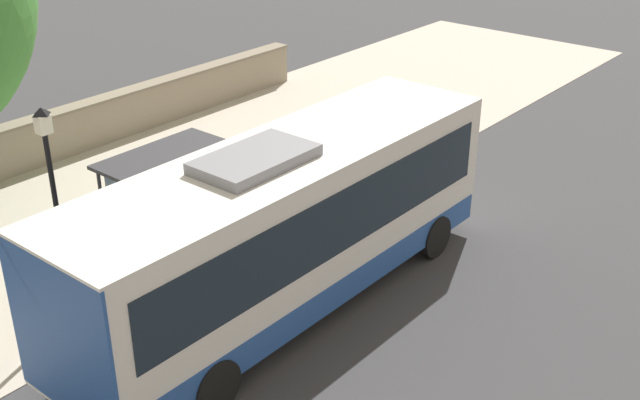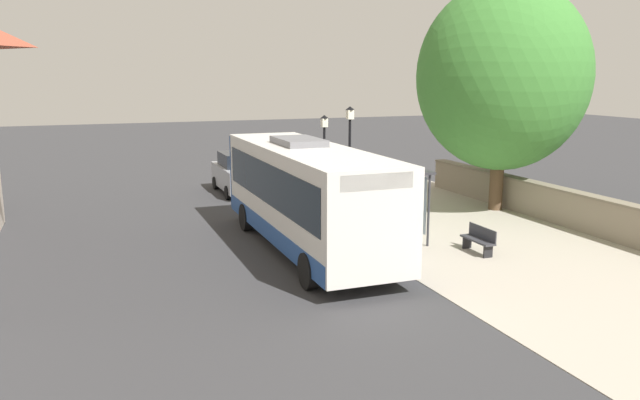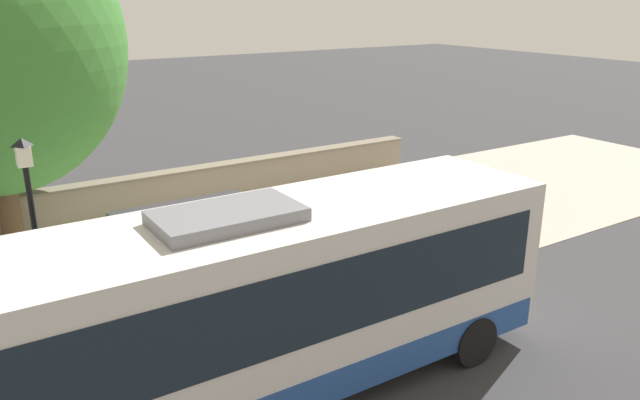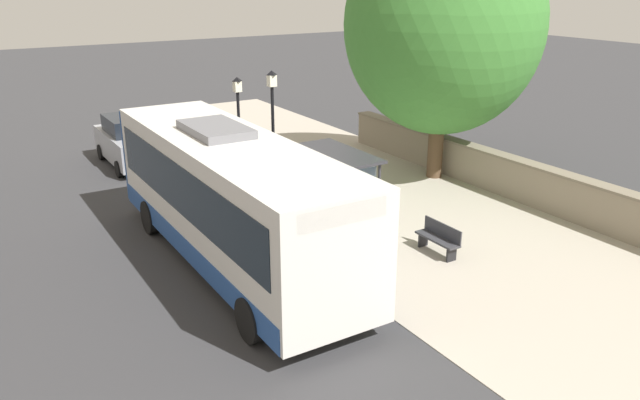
{
  "view_description": "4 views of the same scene",
  "coord_description": "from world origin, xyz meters",
  "px_view_note": "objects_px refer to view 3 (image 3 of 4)",
  "views": [
    {
      "loc": [
        11.36,
        -11.7,
        9.26
      ],
      "look_at": [
        1.81,
        -0.22,
        1.98
      ],
      "focal_mm": 45.0,
      "sensor_mm": 36.0,
      "label": 1
    },
    {
      "loc": [
        8.49,
        17.49,
        5.7
      ],
      "look_at": [
        1.62,
        -0.59,
        1.79
      ],
      "focal_mm": 35.0,
      "sensor_mm": 36.0,
      "label": 2
    },
    {
      "loc": [
        10.33,
        -5.84,
        6.8
      ],
      "look_at": [
        -0.59,
        1.2,
        2.53
      ],
      "focal_mm": 35.0,
      "sensor_mm": 36.0,
      "label": 3
    },
    {
      "loc": [
        7.81,
        12.8,
        7.3
      ],
      "look_at": [
        0.48,
        0.89,
        2.22
      ],
      "focal_mm": 35.0,
      "sensor_mm": 36.0,
      "label": 4
    }
  ],
  "objects_px": {
    "street_lamp_near": "(36,239)",
    "bus": "(273,298)",
    "bench": "(263,249)",
    "pedestrian": "(388,262)",
    "bus_shelter": "(188,229)"
  },
  "relations": [
    {
      "from": "street_lamp_near",
      "to": "bus",
      "type": "bearing_deg",
      "value": 47.47
    },
    {
      "from": "bench",
      "to": "street_lamp_near",
      "type": "xyz_separation_m",
      "value": [
        2.14,
        -5.61,
        2.2
      ]
    },
    {
      "from": "street_lamp_near",
      "to": "bench",
      "type": "bearing_deg",
      "value": 110.91
    },
    {
      "from": "pedestrian",
      "to": "bus",
      "type": "bearing_deg",
      "value": -66.96
    },
    {
      "from": "bus_shelter",
      "to": "bench",
      "type": "bearing_deg",
      "value": 122.64
    },
    {
      "from": "bus",
      "to": "bench",
      "type": "relative_size",
      "value": 7.22
    },
    {
      "from": "pedestrian",
      "to": "street_lamp_near",
      "type": "xyz_separation_m",
      "value": [
        -1.27,
        -7.04,
        1.67
      ]
    },
    {
      "from": "bench",
      "to": "pedestrian",
      "type": "bearing_deg",
      "value": 22.79
    },
    {
      "from": "bus_shelter",
      "to": "pedestrian",
      "type": "xyz_separation_m",
      "value": [
        1.73,
        4.06,
        -1.11
      ]
    },
    {
      "from": "bus_shelter",
      "to": "street_lamp_near",
      "type": "height_order",
      "value": "street_lamp_near"
    },
    {
      "from": "pedestrian",
      "to": "bench",
      "type": "bearing_deg",
      "value": -157.21
    },
    {
      "from": "pedestrian",
      "to": "street_lamp_near",
      "type": "relative_size",
      "value": 0.38
    },
    {
      "from": "bus_shelter",
      "to": "pedestrian",
      "type": "bearing_deg",
      "value": 66.91
    },
    {
      "from": "bus",
      "to": "pedestrian",
      "type": "relative_size",
      "value": 6.14
    },
    {
      "from": "bus",
      "to": "street_lamp_near",
      "type": "bearing_deg",
      "value": -132.53
    }
  ]
}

